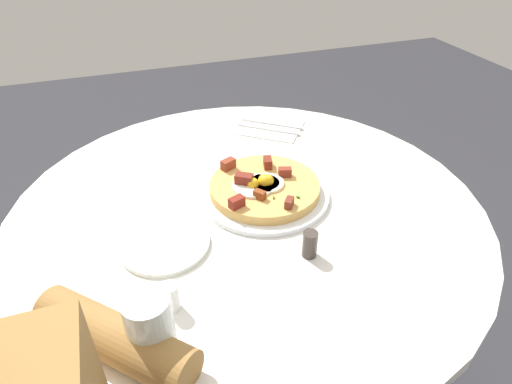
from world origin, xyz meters
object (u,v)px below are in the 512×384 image
bread_plate (164,244)px  knife (268,129)px  water_glass (151,328)px  fork (272,123)px  salt_shaker (171,297)px  pepper_shaker (310,244)px  breakfast_pizza (264,186)px  pizza_plate (264,194)px  dining_table (248,260)px

bread_plate → knife: bearing=47.1°
water_glass → fork: bearing=56.3°
knife → salt_shaker: bearing=93.6°
knife → pepper_shaker: size_ratio=3.37×
pepper_shaker → breakfast_pizza: bearing=94.5°
pizza_plate → breakfast_pizza: size_ratio=1.18×
water_glass → pepper_shaker: (0.30, 0.12, -0.03)m
breakfast_pizza → pepper_shaker: breakfast_pizza is taller
bread_plate → water_glass: size_ratio=1.50×
bread_plate → fork: (0.38, 0.41, 0.00)m
dining_table → water_glass: (-0.24, -0.31, 0.23)m
pizza_plate → breakfast_pizza: breakfast_pizza is taller
dining_table → pepper_shaker: bearing=-73.1°
bread_plate → salt_shaker: 0.16m
dining_table → fork: bearing=61.0°
pizza_plate → knife: pizza_plate is taller
fork → knife: size_ratio=1.00×
breakfast_pizza → pepper_shaker: 0.21m
pizza_plate → bread_plate: (-0.24, -0.09, -0.00)m
knife → salt_shaker: size_ratio=3.48×
knife → pepper_shaker: (-0.10, -0.50, 0.02)m
bread_plate → salt_shaker: size_ratio=3.37×
salt_shaker → pepper_shaker: 0.27m
bread_plate → fork: bearing=47.4°
water_glass → salt_shaker: size_ratio=2.24×
pizza_plate → pepper_shaker: pepper_shaker is taller
pizza_plate → breakfast_pizza: (-0.00, -0.00, 0.02)m
breakfast_pizza → fork: (0.14, 0.32, -0.02)m
salt_shaker → pizza_plate: bearing=44.5°
pizza_plate → fork: 0.35m
breakfast_pizza → salt_shaker: breakfast_pizza is taller
breakfast_pizza → salt_shaker: bearing=-135.2°
pizza_plate → salt_shaker: (-0.25, -0.25, 0.02)m
dining_table → bread_plate: size_ratio=5.83×
breakfast_pizza → fork: 0.35m
pizza_plate → fork: (0.14, 0.32, 0.00)m
bread_plate → salt_shaker: salt_shaker is taller
salt_shaker → pepper_shaker: pepper_shaker is taller
water_glass → dining_table: bearing=51.6°
fork → salt_shaker: bearing=93.4°
breakfast_pizza → bread_plate: breakfast_pizza is taller
dining_table → water_glass: bearing=-128.4°
dining_table → pepper_shaker: size_ratio=19.00×
pizza_plate → knife: bearing=68.0°
breakfast_pizza → salt_shaker: (-0.25, -0.25, -0.00)m
bread_plate → fork: size_ratio=0.97×
dining_table → salt_shaker: size_ratio=19.62×
salt_shaker → fork: bearing=55.4°
fork → pepper_shaker: 0.54m
salt_shaker → water_glass: bearing=-116.8°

